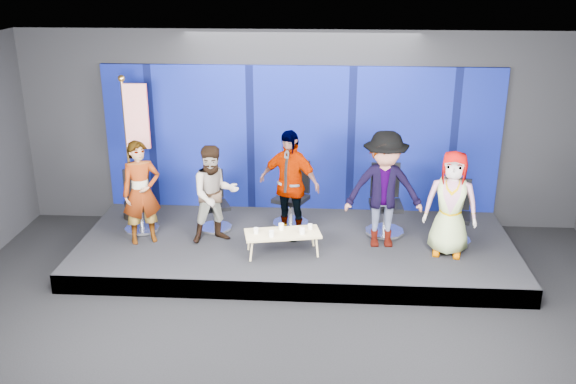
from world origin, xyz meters
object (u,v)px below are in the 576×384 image
at_px(mug_c, 281,226).
at_px(mug_d, 302,231).
at_px(panelist_a, 141,193).
at_px(chair_d, 385,211).
at_px(chair_e, 455,222).
at_px(panelist_c, 289,184).
at_px(mug_b, 271,234).
at_px(coffee_table, 283,234).
at_px(chair_c, 292,204).
at_px(chair_a, 140,211).
at_px(chair_b, 214,210).
at_px(mug_a, 256,231).
at_px(panelist_d, 384,190).
at_px(mug_e, 310,227).
at_px(panelist_b, 215,194).
at_px(panelist_e, 451,204).
at_px(flag_stand, 134,145).

xyz_separation_m(mug_c, mug_d, (0.33, -0.16, 0.00)).
relative_size(panelist_a, chair_d, 1.45).
bearing_deg(mug_d, chair_e, 15.81).
distance_m(panelist_c, mug_b, 1.00).
bearing_deg(coffee_table, chair_c, 86.12).
bearing_deg(chair_a, chair_b, -19.61).
height_order(panelist_a, panelist_c, panelist_c).
xyz_separation_m(chair_e, mug_b, (-2.89, -0.82, 0.07)).
bearing_deg(chair_e, chair_a, -169.59).
bearing_deg(mug_d, mug_a, -178.08).
xyz_separation_m(chair_b, mug_d, (1.52, -0.95, 0.08)).
height_order(coffee_table, mug_b, mug_b).
distance_m(panelist_c, panelist_d, 1.52).
height_order(panelist_c, mug_e, panelist_c).
bearing_deg(chair_a, chair_d, -23.37).
xyz_separation_m(panelist_b, mug_a, (0.71, -0.48, -0.40)).
xyz_separation_m(chair_b, mug_a, (0.82, -0.97, 0.07)).
distance_m(chair_e, mug_c, 2.81).
height_order(chair_a, chair_c, chair_c).
bearing_deg(panelist_c, mug_d, -47.93).
bearing_deg(mug_c, chair_c, 84.06).
bearing_deg(panelist_a, panelist_d, -23.78).
bearing_deg(mug_d, panelist_e, 5.54).
distance_m(chair_d, panelist_e, 1.26).
bearing_deg(chair_d, mug_e, -149.70).
relative_size(panelist_b, mug_c, 16.46).
bearing_deg(chair_e, chair_c, -179.36).
xyz_separation_m(chair_e, coffee_table, (-2.73, -0.65, -0.01)).
height_order(chair_c, panelist_d, panelist_d).
distance_m(mug_e, flag_stand, 3.38).
bearing_deg(chair_e, coffee_table, -154.60).
bearing_deg(mug_b, chair_e, 15.79).
relative_size(panelist_b, panelist_e, 0.97).
xyz_separation_m(panelist_d, coffee_table, (-1.55, -0.43, -0.61)).
bearing_deg(chair_c, panelist_a, -136.77).
xyz_separation_m(panelist_c, mug_e, (0.36, -0.52, -0.51)).
height_order(mug_b, mug_c, mug_c).
height_order(panelist_a, coffee_table, panelist_a).
relative_size(chair_c, flag_stand, 0.44).
bearing_deg(flag_stand, coffee_table, -26.97).
height_order(mug_d, flag_stand, flag_stand).
distance_m(chair_e, mug_e, 2.37).
bearing_deg(chair_a, chair_e, -26.82).
bearing_deg(panelist_c, panelist_d, 13.58).
bearing_deg(panelist_d, mug_a, -168.13).
bearing_deg(flag_stand, panelist_b, -30.65).
bearing_deg(panelist_a, mug_d, -33.27).
bearing_deg(panelist_b, panelist_a, 162.12).
relative_size(panelist_c, chair_e, 1.77).
bearing_deg(mug_d, chair_b, 148.03).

